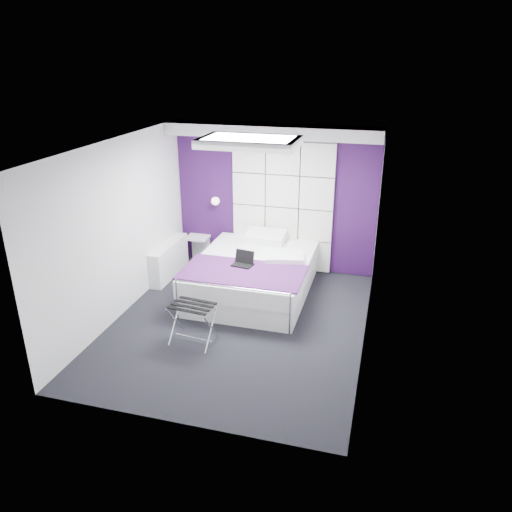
{
  "coord_description": "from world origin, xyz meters",
  "views": [
    {
      "loc": [
        1.94,
        -6.1,
        3.71
      ],
      "look_at": [
        0.17,
        0.35,
        0.95
      ],
      "focal_mm": 35.0,
      "sensor_mm": 36.0,
      "label": 1
    }
  ],
  "objects": [
    {
      "name": "wall_back",
      "position": [
        0.0,
        2.2,
        1.3
      ],
      "size": [
        3.6,
        0.0,
        3.6
      ],
      "primitive_type": "plane",
      "rotation": [
        1.57,
        0.0,
        0.0
      ],
      "color": "silver",
      "rests_on": "floor"
    },
    {
      "name": "nightstand",
      "position": [
        -1.42,
        2.02,
        0.49
      ],
      "size": [
        0.4,
        0.31,
        0.04
      ],
      "primitive_type": "cube",
      "color": "white",
      "rests_on": "wall_back"
    },
    {
      "name": "wall_left",
      "position": [
        -1.8,
        0.0,
        1.3
      ],
      "size": [
        0.0,
        4.4,
        4.4
      ],
      "primitive_type": "plane",
      "rotation": [
        1.57,
        0.0,
        1.57
      ],
      "color": "silver",
      "rests_on": "floor"
    },
    {
      "name": "wall_lamp",
      "position": [
        -1.05,
        2.06,
        1.22
      ],
      "size": [
        0.15,
        0.15,
        0.15
      ],
      "primitive_type": "sphere",
      "color": "white",
      "rests_on": "wall_back"
    },
    {
      "name": "bed",
      "position": [
        -0.07,
        1.03,
        0.33
      ],
      "size": [
        1.85,
        2.24,
        0.78
      ],
      "color": "white",
      "rests_on": "floor"
    },
    {
      "name": "wall_right",
      "position": [
        1.8,
        0.0,
        1.3
      ],
      "size": [
        0.0,
        4.4,
        4.4
      ],
      "primitive_type": "plane",
      "rotation": [
        1.57,
        0.0,
        -1.57
      ],
      "color": "silver",
      "rests_on": "floor"
    },
    {
      "name": "radiator",
      "position": [
        -1.69,
        1.3,
        0.3
      ],
      "size": [
        0.22,
        1.2,
        0.6
      ],
      "primitive_type": "cube",
      "color": "white",
      "rests_on": "floor"
    },
    {
      "name": "skylight",
      "position": [
        0.0,
        0.6,
        2.55
      ],
      "size": [
        1.36,
        0.86,
        0.12
      ],
      "primitive_type": null,
      "color": "white",
      "rests_on": "ceiling"
    },
    {
      "name": "laptop",
      "position": [
        -0.14,
        0.71,
        0.69
      ],
      "size": [
        0.31,
        0.22,
        0.23
      ],
      "rotation": [
        0.0,
        0.0,
        -0.16
      ],
      "color": "black",
      "rests_on": "bed"
    },
    {
      "name": "headboard",
      "position": [
        0.15,
        2.14,
        1.17
      ],
      "size": [
        1.8,
        0.08,
        2.3
      ],
      "primitive_type": null,
      "color": "white",
      "rests_on": "wall_back"
    },
    {
      "name": "soffit",
      "position": [
        0.0,
        1.95,
        2.5
      ],
      "size": [
        3.58,
        0.5,
        0.2
      ],
      "primitive_type": "cube",
      "color": "white",
      "rests_on": "wall_back"
    },
    {
      "name": "luggage_rack",
      "position": [
        -0.45,
        -0.63,
        0.28
      ],
      "size": [
        0.57,
        0.42,
        0.56
      ],
      "rotation": [
        0.0,
        0.0,
        -0.11
      ],
      "color": "silver",
      "rests_on": "floor"
    },
    {
      "name": "ceiling",
      "position": [
        0.0,
        0.0,
        2.6
      ],
      "size": [
        4.4,
        4.4,
        0.0
      ],
      "primitive_type": "plane",
      "rotation": [
        3.14,
        0.0,
        0.0
      ],
      "color": "white",
      "rests_on": "wall_back"
    },
    {
      "name": "floor",
      "position": [
        0.0,
        0.0,
        0.0
      ],
      "size": [
        4.4,
        4.4,
        0.0
      ],
      "primitive_type": "plane",
      "color": "black",
      "rests_on": "ground"
    },
    {
      "name": "accent_wall",
      "position": [
        0.0,
        2.19,
        1.3
      ],
      "size": [
        3.58,
        0.02,
        2.58
      ],
      "primitive_type": "cube",
      "color": "#300F41",
      "rests_on": "wall_back"
    }
  ]
}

